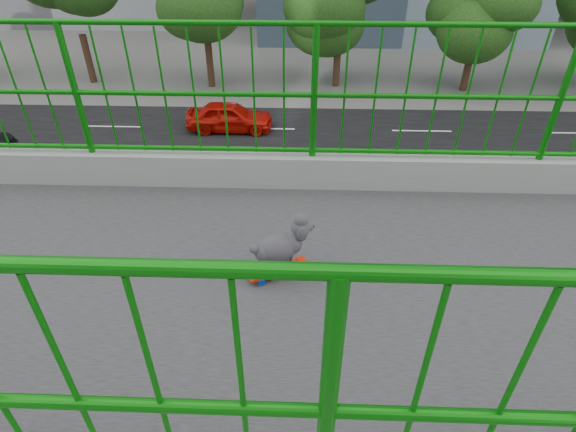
# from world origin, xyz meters

# --- Properties ---
(road) EXTENTS (18.00, 90.00, 0.02)m
(road) POSITION_xyz_m (-13.00, 0.00, 0.01)
(road) COLOR black
(road) RESTS_ON ground
(footbridge) EXTENTS (3.00, 24.00, 7.00)m
(footbridge) POSITION_xyz_m (0.00, 0.00, 5.22)
(footbridge) COLOR #2D2D2F
(footbridge) RESTS_ON ground
(railing) EXTENTS (3.00, 24.00, 1.42)m
(railing) POSITION_xyz_m (0.00, 0.00, 7.21)
(railing) COLOR gray
(railing) RESTS_ON footbridge
(street_trees) EXTENTS (5.30, 60.40, 7.26)m
(street_trees) POSITION_xyz_m (-26.03, 1.06, 4.72)
(street_trees) COLOR black
(street_trees) RESTS_ON ground
(skateboard) EXTENTS (0.28, 0.44, 0.06)m
(skateboard) POSITION_xyz_m (-0.14, 1.76, 7.04)
(skateboard) COLOR red
(skateboard) RESTS_ON footbridge
(poodle) EXTENTS (0.29, 0.43, 0.38)m
(poodle) POSITION_xyz_m (-0.14, 1.78, 7.26)
(poodle) COLOR #302D33
(poodle) RESTS_ON skateboard
(car_0) EXTENTS (1.86, 4.62, 1.58)m
(car_0) POSITION_xyz_m (-6.00, 2.63, 0.79)
(car_0) COLOR black
(car_0) RESTS_ON ground
(car_1) EXTENTS (1.49, 4.26, 1.40)m
(car_1) POSITION_xyz_m (-9.20, 4.15, 0.70)
(car_1) COLOR white
(car_1) RESTS_ON ground
(car_4) EXTENTS (1.73, 4.30, 1.47)m
(car_4) POSITION_xyz_m (-18.80, -1.77, 0.73)
(car_4) COLOR #BA0F07
(car_4) RESTS_ON ground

